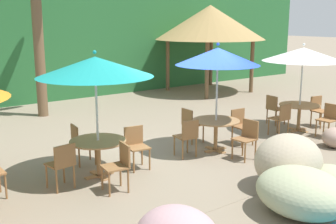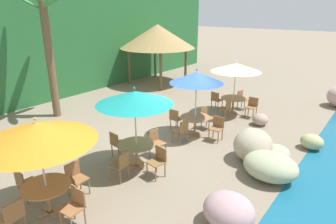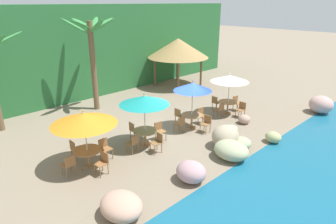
{
  "view_description": "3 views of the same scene",
  "coord_description": "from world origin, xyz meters",
  "px_view_note": "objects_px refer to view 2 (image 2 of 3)",
  "views": [
    {
      "loc": [
        -5.61,
        -7.21,
        3.04
      ],
      "look_at": [
        0.03,
        0.31,
        0.95
      ],
      "focal_mm": 44.97,
      "sensor_mm": 36.0,
      "label": 1
    },
    {
      "loc": [
        -7.65,
        -5.64,
        4.53
      ],
      "look_at": [
        -0.37,
        -0.06,
        1.26
      ],
      "focal_mm": 31.4,
      "sensor_mm": 36.0,
      "label": 2
    },
    {
      "loc": [
        -9.77,
        -9.56,
        6.16
      ],
      "look_at": [
        -0.32,
        0.12,
        1.12
      ],
      "focal_mm": 31.81,
      "sensor_mm": 36.0,
      "label": 3
    }
  ],
  "objects_px": {
    "chair_blue_left": "(182,130)",
    "chair_orange_right": "(75,205)",
    "chair_white_right": "(252,106)",
    "chair_white_inland": "(216,99)",
    "chair_teal_seaward": "(156,141)",
    "chair_teal_inland": "(117,143)",
    "chair_white_seaward": "(242,98)",
    "palapa_hut": "(157,36)",
    "dining_table_blue": "(195,120)",
    "chair_orange_inland": "(25,183)",
    "chair_blue_right": "(217,127)",
    "chair_orange_left": "(13,216)",
    "umbrella_blue": "(197,78)",
    "umbrella_teal": "(134,98)",
    "dining_table_orange": "(47,190)",
    "chair_orange_seaward": "(76,176)",
    "chair_blue_inland": "(176,118)",
    "chair_teal_right": "(158,160)",
    "chair_white_left": "(226,108)",
    "umbrella_orange": "(37,132)",
    "umbrella_white": "(236,67)",
    "dining_table_white": "(233,100)",
    "chair_teal_left": "(121,164)",
    "chair_blue_seaward": "(206,116)",
    "dining_table_teal": "(136,148)",
    "palm_tree_second": "(46,29)"
  },
  "relations": [
    {
      "from": "chair_orange_right",
      "to": "chair_white_left",
      "type": "relative_size",
      "value": 1.0
    },
    {
      "from": "chair_blue_left",
      "to": "chair_teal_inland",
      "type": "bearing_deg",
      "value": 154.51
    },
    {
      "from": "chair_orange_inland",
      "to": "chair_blue_seaward",
      "type": "height_order",
      "value": "same"
    },
    {
      "from": "chair_teal_right",
      "to": "dining_table_blue",
      "type": "xyz_separation_m",
      "value": [
        3.01,
        0.7,
        0.1
      ]
    },
    {
      "from": "chair_white_seaward",
      "to": "chair_white_left",
      "type": "bearing_deg",
      "value": -178.62
    },
    {
      "from": "umbrella_teal",
      "to": "chair_teal_inland",
      "type": "xyz_separation_m",
      "value": [
        0.02,
        0.85,
        -1.65
      ]
    },
    {
      "from": "umbrella_teal",
      "to": "dining_table_orange",
      "type": "bearing_deg",
      "value": 176.93
    },
    {
      "from": "dining_table_white",
      "to": "palapa_hut",
      "type": "relative_size",
      "value": 0.24
    },
    {
      "from": "umbrella_blue",
      "to": "chair_blue_left",
      "type": "relative_size",
      "value": 2.9
    },
    {
      "from": "chair_teal_right",
      "to": "chair_white_left",
      "type": "bearing_deg",
      "value": 6.25
    },
    {
      "from": "chair_orange_left",
      "to": "chair_blue_left",
      "type": "distance_m",
      "value": 5.79
    },
    {
      "from": "dining_table_orange",
      "to": "chair_teal_left",
      "type": "height_order",
      "value": "chair_teal_left"
    },
    {
      "from": "chair_orange_right",
      "to": "chair_teal_right",
      "type": "height_order",
      "value": "same"
    },
    {
      "from": "chair_white_seaward",
      "to": "palm_tree_second",
      "type": "xyz_separation_m",
      "value": [
        -5.83,
        6.08,
        3.21
      ]
    },
    {
      "from": "chair_teal_inland",
      "to": "umbrella_white",
      "type": "distance_m",
      "value": 6.35
    },
    {
      "from": "dining_table_orange",
      "to": "chair_white_left",
      "type": "xyz_separation_m",
      "value": [
        8.03,
        -0.43,
        -0.1
      ]
    },
    {
      "from": "dining_table_orange",
      "to": "chair_teal_left",
      "type": "bearing_deg",
      "value": -10.16
    },
    {
      "from": "chair_white_right",
      "to": "chair_white_inland",
      "type": "bearing_deg",
      "value": 93.77
    },
    {
      "from": "chair_orange_left",
      "to": "chair_blue_left",
      "type": "height_order",
      "value": "same"
    },
    {
      "from": "dining_table_white",
      "to": "chair_white_inland",
      "type": "distance_m",
      "value": 0.86
    },
    {
      "from": "chair_white_inland",
      "to": "dining_table_blue",
      "type": "bearing_deg",
      "value": -165.34
    },
    {
      "from": "palapa_hut",
      "to": "chair_teal_inland",
      "type": "bearing_deg",
      "value": -148.05
    },
    {
      "from": "chair_blue_inland",
      "to": "chair_teal_inland",
      "type": "bearing_deg",
      "value": 176.92
    },
    {
      "from": "dining_table_orange",
      "to": "chair_orange_inland",
      "type": "distance_m",
      "value": 0.86
    },
    {
      "from": "chair_orange_inland",
      "to": "chair_blue_right",
      "type": "bearing_deg",
      "value": -18.37
    },
    {
      "from": "chair_blue_left",
      "to": "chair_orange_right",
      "type": "bearing_deg",
      "value": -173.57
    },
    {
      "from": "umbrella_teal",
      "to": "umbrella_blue",
      "type": "height_order",
      "value": "umbrella_blue"
    },
    {
      "from": "chair_orange_left",
      "to": "umbrella_blue",
      "type": "xyz_separation_m",
      "value": [
        6.64,
        -0.18,
        1.7
      ]
    },
    {
      "from": "chair_orange_inland",
      "to": "chair_teal_inland",
      "type": "relative_size",
      "value": 1.0
    },
    {
      "from": "umbrella_white",
      "to": "umbrella_orange",
      "type": "bearing_deg",
      "value": 177.7
    },
    {
      "from": "chair_teal_left",
      "to": "umbrella_white",
      "type": "distance_m",
      "value": 7.08
    },
    {
      "from": "chair_teal_left",
      "to": "chair_white_left",
      "type": "relative_size",
      "value": 1.0
    },
    {
      "from": "umbrella_orange",
      "to": "chair_teal_left",
      "type": "bearing_deg",
      "value": -10.16
    },
    {
      "from": "chair_orange_right",
      "to": "umbrella_white",
      "type": "distance_m",
      "value": 8.9
    },
    {
      "from": "chair_teal_seaward",
      "to": "chair_teal_inland",
      "type": "height_order",
      "value": "same"
    },
    {
      "from": "dining_table_orange",
      "to": "chair_teal_inland",
      "type": "xyz_separation_m",
      "value": [
        2.83,
        0.7,
        -0.1
      ]
    },
    {
      "from": "chair_orange_right",
      "to": "chair_teal_inland",
      "type": "height_order",
      "value": "same"
    },
    {
      "from": "chair_orange_seaward",
      "to": "chair_blue_inland",
      "type": "height_order",
      "value": "same"
    },
    {
      "from": "chair_white_seaward",
      "to": "chair_white_inland",
      "type": "height_order",
      "value": "same"
    },
    {
      "from": "chair_orange_inland",
      "to": "chair_teal_seaward",
      "type": "relative_size",
      "value": 1.0
    },
    {
      "from": "chair_orange_left",
      "to": "chair_teal_seaward",
      "type": "bearing_deg",
      "value": -0.63
    },
    {
      "from": "dining_table_teal",
      "to": "umbrella_blue",
      "type": "xyz_separation_m",
      "value": [
        2.98,
        -0.15,
        1.6
      ]
    },
    {
      "from": "chair_white_seaward",
      "to": "chair_white_right",
      "type": "distance_m",
      "value": 1.11
    },
    {
      "from": "umbrella_orange",
      "to": "chair_orange_seaward",
      "type": "distance_m",
      "value": 1.76
    },
    {
      "from": "chair_blue_seaward",
      "to": "chair_white_seaward",
      "type": "height_order",
      "value": "same"
    },
    {
      "from": "chair_white_seaward",
      "to": "palapa_hut",
      "type": "relative_size",
      "value": 0.19
    },
    {
      "from": "chair_teal_inland",
      "to": "chair_white_inland",
      "type": "xyz_separation_m",
      "value": [
        6.04,
        -0.21,
        0.0
      ]
    },
    {
      "from": "chair_white_left",
      "to": "chair_teal_seaward",
      "type": "bearing_deg",
      "value": 176.61
    },
    {
      "from": "dining_table_blue",
      "to": "chair_teal_seaward",
      "type": "bearing_deg",
      "value": 176.43
    },
    {
      "from": "chair_teal_seaward",
      "to": "chair_blue_left",
      "type": "height_order",
      "value": "same"
    }
  ]
}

